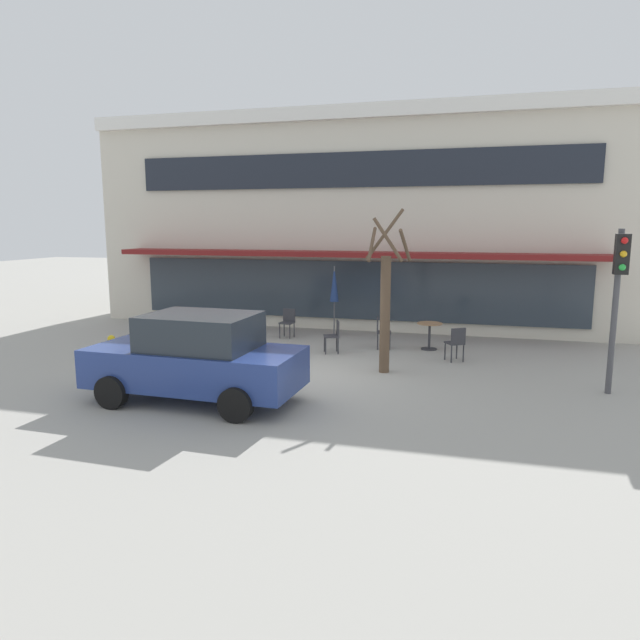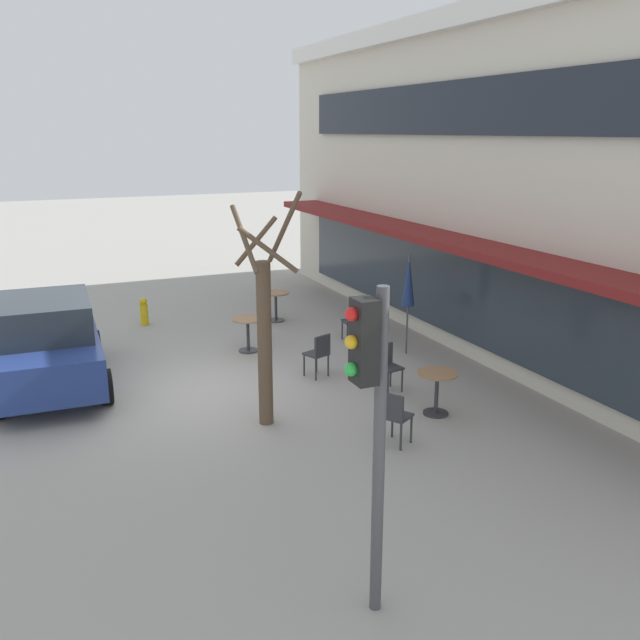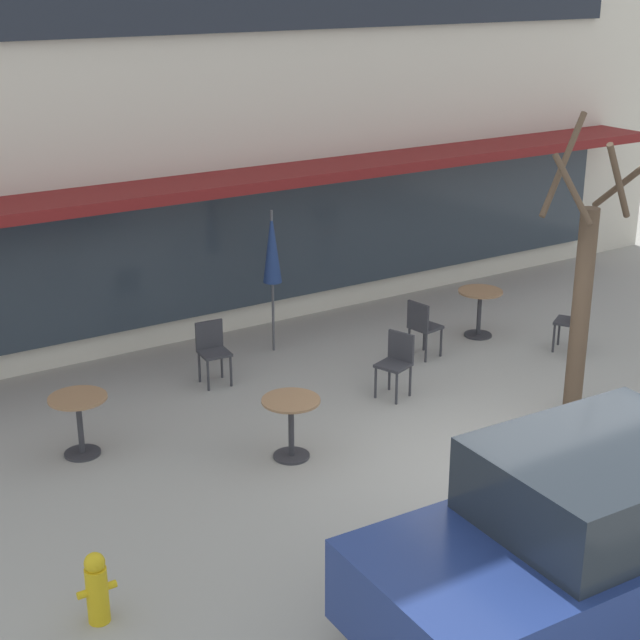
# 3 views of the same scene
# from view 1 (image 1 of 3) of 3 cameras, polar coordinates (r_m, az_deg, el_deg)

# --- Properties ---
(ground_plane) EXTENTS (80.00, 80.00, 0.00)m
(ground_plane) POSITION_cam_1_polar(r_m,az_deg,el_deg) (13.37, -2.53, -5.56)
(ground_plane) COLOR #9E9B93
(building_facade) EXTENTS (18.39, 9.10, 7.21)m
(building_facade) POSITION_cam_1_polar(r_m,az_deg,el_deg) (22.60, 5.28, 9.82)
(building_facade) COLOR beige
(building_facade) RESTS_ON ground
(cafe_table_near_wall) EXTENTS (0.70, 0.70, 0.76)m
(cafe_table_near_wall) POSITION_cam_1_polar(r_m,az_deg,el_deg) (17.62, -11.57, -0.35)
(cafe_table_near_wall) COLOR #333338
(cafe_table_near_wall) RESTS_ON ground
(cafe_table_streetside) EXTENTS (0.70, 0.70, 0.76)m
(cafe_table_streetside) POSITION_cam_1_polar(r_m,az_deg,el_deg) (15.48, -7.00, -1.57)
(cafe_table_streetside) COLOR #333338
(cafe_table_streetside) RESTS_ON ground
(cafe_table_by_tree) EXTENTS (0.70, 0.70, 0.76)m
(cafe_table_by_tree) POSITION_cam_1_polar(r_m,az_deg,el_deg) (16.27, 10.89, -1.14)
(cafe_table_by_tree) COLOR #333338
(cafe_table_by_tree) RESTS_ON ground
(patio_umbrella_green_folded) EXTENTS (0.28, 0.28, 2.20)m
(patio_umbrella_green_folded) POSITION_cam_1_polar(r_m,az_deg,el_deg) (17.78, 1.44, 3.56)
(patio_umbrella_green_folded) COLOR #4C4C51
(patio_umbrella_green_folded) RESTS_ON ground
(cafe_chair_0) EXTENTS (0.55, 0.55, 0.89)m
(cafe_chair_0) POSITION_cam_1_polar(r_m,az_deg,el_deg) (14.98, 13.45, -2.10)
(cafe_chair_0) COLOR #333338
(cafe_chair_0) RESTS_ON ground
(cafe_chair_1) EXTENTS (0.43, 0.43, 0.89)m
(cafe_chair_1) POSITION_cam_1_polar(r_m,az_deg,el_deg) (17.73, -3.24, -0.07)
(cafe_chair_1) COLOR #333338
(cafe_chair_1) RESTS_ON ground
(cafe_chair_2) EXTENTS (0.51, 0.51, 0.89)m
(cafe_chair_2) POSITION_cam_1_polar(r_m,az_deg,el_deg) (15.55, 1.41, -1.42)
(cafe_chair_2) COLOR #333338
(cafe_chair_2) RESTS_ON ground
(cafe_chair_3) EXTENTS (0.46, 0.46, 0.89)m
(cafe_chair_3) POSITION_cam_1_polar(r_m,az_deg,el_deg) (16.19, 6.13, -1.03)
(cafe_chair_3) COLOR #333338
(cafe_chair_3) RESTS_ON ground
(parked_sedan) EXTENTS (4.25, 2.12, 1.76)m
(parked_sedan) POSITION_cam_1_polar(r_m,az_deg,el_deg) (11.52, -12.24, -3.72)
(parked_sedan) COLOR navy
(parked_sedan) RESTS_ON ground
(street_tree) EXTENTS (1.10, 1.09, 3.86)m
(street_tree) POSITION_cam_1_polar(r_m,az_deg,el_deg) (13.42, 6.56, 1.67)
(street_tree) COLOR brown
(street_tree) RESTS_ON ground
(traffic_light_pole) EXTENTS (0.26, 0.44, 3.40)m
(traffic_light_pole) POSITION_cam_1_polar(r_m,az_deg,el_deg) (12.91, 27.67, 3.19)
(traffic_light_pole) COLOR #47474C
(traffic_light_pole) RESTS_ON ground
(fire_hydrant) EXTENTS (0.36, 0.20, 0.71)m
(fire_hydrant) POSITION_cam_1_polar(r_m,az_deg,el_deg) (15.48, -20.09, -2.70)
(fire_hydrant) COLOR gold
(fire_hydrant) RESTS_ON ground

